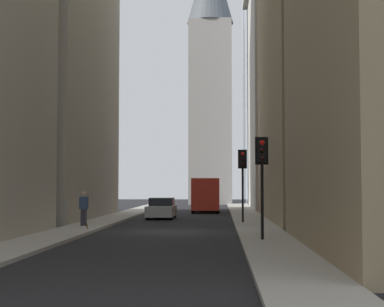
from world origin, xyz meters
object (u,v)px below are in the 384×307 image
Objects in this scene: traffic_light_midblock at (243,169)px; pedestrian at (84,207)px; traffic_light_foreground at (262,164)px; delivery_truck at (206,195)px; sedan_silver at (162,209)px; discarded_bottle at (87,227)px.

pedestrian is at bearing 112.07° from traffic_light_midblock.
traffic_light_midblock is (10.89, 0.35, 0.12)m from traffic_light_foreground.
delivery_truck is 1.50× the size of sedan_silver.
pedestrian is (-3.43, 8.47, -2.11)m from traffic_light_midblock.
traffic_light_midblock is (-15.84, -2.50, 1.77)m from delivery_truck.
sedan_silver is at bearing -11.98° from discarded_bottle.
traffic_light_foreground is 14.96× the size of discarded_bottle.
traffic_light_midblock is 9.38m from pedestrian.
traffic_light_midblock is at bearing -171.02° from delivery_truck.
delivery_truck is at bearing -15.84° from sedan_silver.
traffic_light_foreground is at bearing -178.14° from traffic_light_midblock.
sedan_silver is 2.41× the size of pedestrian.
traffic_light_foreground is at bearing -173.90° from delivery_truck.
sedan_silver is 11.92m from discarded_bottle.
traffic_light_midblock is (-5.97, -5.30, 2.56)m from sedan_silver.
pedestrian is at bearing 49.83° from traffic_light_foreground.
sedan_silver is 9.94m from pedestrian.
sedan_silver is 1.06× the size of traffic_light_foreground.
sedan_silver is 8.39m from traffic_light_midblock.
pedestrian is at bearing 161.38° from sedan_silver.
traffic_light_foreground is (-16.86, -5.66, 2.44)m from sedan_silver.
traffic_light_midblock reaches higher than sedan_silver.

